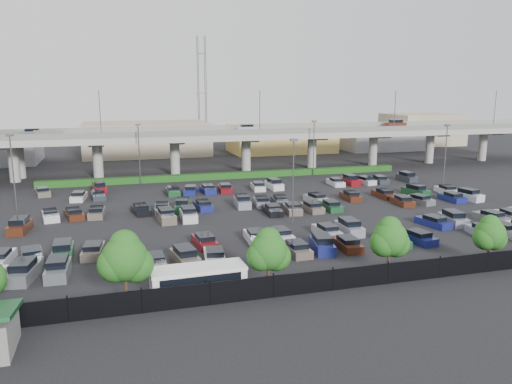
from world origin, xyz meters
TOP-DOWN VIEW (x-y plane):
  - ground at (0.00, 0.00)m, footprint 280.00×280.00m
  - overpass at (-0.18, 32.03)m, footprint 150.00×13.00m
  - hedge at (0.00, 25.00)m, footprint 66.00×1.60m
  - fence at (-0.05, -28.00)m, footprint 70.00×0.10m
  - tree_row at (0.70, -26.53)m, footprint 65.07×3.66m
  - shuttle_bus at (-14.53, -25.98)m, footprint 7.47×2.75m
  - parked_cars at (-1.09, -4.14)m, footprint 63.26×41.68m
  - light_poles at (-4.13, 2.00)m, footprint 66.90×48.38m
  - distant_buildings at (12.38, 61.81)m, footprint 138.00×24.00m
  - comm_tower at (4.00, 74.00)m, footprint 2.40×2.40m

SIDE VIEW (x-z plane):
  - ground at x=0.00m, z-range 0.00..0.00m
  - hedge at x=0.00m, z-range 0.00..1.10m
  - parked_cars at x=-1.09m, z-range -0.23..1.44m
  - fence at x=-0.05m, z-range -0.10..1.90m
  - shuttle_bus at x=-14.53m, z-range 0.11..2.48m
  - tree_row at x=0.70m, z-range 0.55..6.49m
  - distant_buildings at x=12.38m, z-range -0.76..8.24m
  - light_poles at x=-4.13m, z-range 1.09..11.39m
  - overpass at x=-0.18m, z-range -0.93..14.87m
  - comm_tower at x=4.00m, z-range 0.61..30.61m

